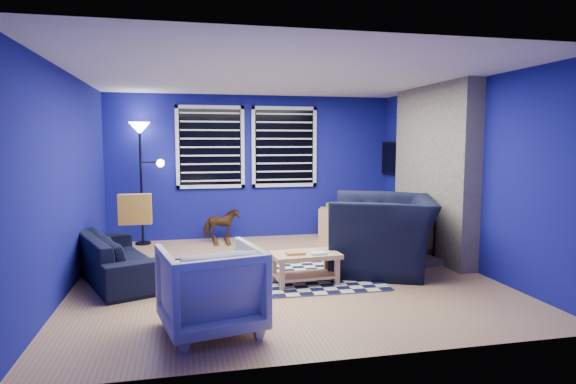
% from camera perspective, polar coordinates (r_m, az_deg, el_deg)
% --- Properties ---
extents(floor, '(5.00, 5.00, 0.00)m').
position_cam_1_polar(floor, '(6.27, -0.76, -9.67)').
color(floor, tan).
rests_on(floor, ground).
extents(ceiling, '(5.00, 5.00, 0.00)m').
position_cam_1_polar(ceiling, '(6.09, -0.80, 13.59)').
color(ceiling, white).
rests_on(ceiling, wall_back).
extents(wall_back, '(5.00, 0.00, 5.00)m').
position_cam_1_polar(wall_back, '(8.52, -4.10, 2.99)').
color(wall_back, navy).
rests_on(wall_back, floor).
extents(wall_left, '(0.00, 5.00, 5.00)m').
position_cam_1_polar(wall_left, '(6.08, -24.55, 1.26)').
color(wall_left, navy).
rests_on(wall_left, floor).
extents(wall_right, '(0.00, 5.00, 5.00)m').
position_cam_1_polar(wall_right, '(6.99, 19.75, 2.00)').
color(wall_right, navy).
rests_on(wall_right, floor).
extents(fireplace, '(0.65, 2.00, 2.50)m').
position_cam_1_polar(fireplace, '(7.36, 16.75, 1.86)').
color(fireplace, gray).
rests_on(fireplace, floor).
extents(window_left, '(1.17, 0.06, 1.42)m').
position_cam_1_polar(window_left, '(8.40, -9.18, 5.28)').
color(window_left, black).
rests_on(window_left, wall_back).
extents(window_right, '(1.17, 0.06, 1.42)m').
position_cam_1_polar(window_right, '(8.56, -0.42, 5.36)').
color(window_right, black).
rests_on(window_right, wall_back).
extents(tv, '(0.07, 1.00, 0.58)m').
position_cam_1_polar(tv, '(8.72, 12.53, 3.92)').
color(tv, black).
rests_on(tv, wall_right).
extents(rug, '(2.53, 2.04, 0.02)m').
position_cam_1_polar(rug, '(6.29, -1.93, -9.57)').
color(rug, black).
rests_on(rug, floor).
extents(sofa, '(2.09, 1.42, 0.57)m').
position_cam_1_polar(sofa, '(6.35, -19.44, -7.18)').
color(sofa, black).
rests_on(sofa, floor).
extents(armchair_big, '(1.88, 1.78, 0.97)m').
position_cam_1_polar(armchair_big, '(6.53, 11.11, -4.78)').
color(armchair_big, black).
rests_on(armchair_big, floor).
extents(armchair_bent, '(1.00, 1.02, 0.78)m').
position_cam_1_polar(armchair_bent, '(4.42, -9.13, -11.24)').
color(armchair_bent, gray).
rests_on(armchair_bent, floor).
extents(rocking_horse, '(0.42, 0.63, 0.49)m').
position_cam_1_polar(rocking_horse, '(8.19, -7.92, -3.76)').
color(rocking_horse, '#4C2C18').
rests_on(rocking_horse, floor).
extents(coffee_table, '(0.83, 0.52, 0.40)m').
position_cam_1_polar(coffee_table, '(5.77, 2.05, -8.22)').
color(coffee_table, '#DFAF7D').
rests_on(coffee_table, rug).
extents(cabinet, '(0.73, 0.62, 0.61)m').
position_cam_1_polar(cabinet, '(8.59, 5.83, -3.59)').
color(cabinet, '#DFAF7D').
rests_on(cabinet, floor).
extents(floor_lamp, '(0.55, 0.34, 2.00)m').
position_cam_1_polar(floor_lamp, '(8.20, -16.98, 5.37)').
color(floor_lamp, black).
rests_on(floor_lamp, floor).
extents(throw_pillow, '(0.44, 0.13, 0.42)m').
position_cam_1_polar(throw_pillow, '(6.88, -17.67, -1.96)').
color(throw_pillow, '#C4862E').
rests_on(throw_pillow, sofa).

